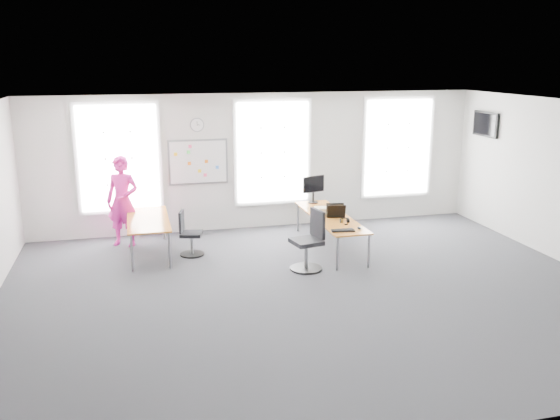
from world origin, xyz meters
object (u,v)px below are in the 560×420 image
object	(u,v)px
chair_right	(309,244)
person	(123,201)
keyboard	(343,230)
headphones	(344,220)
desk_right	(330,218)
desk_left	(148,222)
chair_left	(189,236)
monitor	(313,187)

from	to	relation	value
chair_right	person	bearing A→B (deg)	-136.70
keyboard	headphones	bearing A→B (deg)	76.93
chair_right	headphones	distance (m)	1.05
desk_right	person	world-z (taller)	person
keyboard	chair_right	bearing A→B (deg)	-167.25
desk_right	desk_left	bearing A→B (deg)	172.39
chair_left	desk_right	bearing A→B (deg)	-79.91
desk_left	person	world-z (taller)	person
chair_right	person	world-z (taller)	person
person	headphones	size ratio (longest dim) A/B	10.42
desk_right	keyboard	bearing A→B (deg)	-96.37
desk_left	keyboard	xyz separation A→B (m)	(3.43, -1.54, 0.01)
desk_left	chair_right	size ratio (longest dim) A/B	1.79
chair_left	keyboard	size ratio (longest dim) A/B	2.07
chair_right	keyboard	distance (m)	0.68
chair_left	headphones	xyz separation A→B (m)	(2.90, -0.77, 0.32)
chair_right	keyboard	size ratio (longest dim) A/B	2.55
desk_right	chair_right	distance (m)	1.35
chair_left	chair_right	bearing A→B (deg)	-108.39
desk_left	chair_left	bearing A→B (deg)	-18.18
chair_left	person	bearing A→B (deg)	66.30
person	chair_right	bearing A→B (deg)	-11.23
monitor	person	bearing A→B (deg)	161.33
keyboard	desk_right	bearing A→B (deg)	93.10
desk_right	desk_left	distance (m)	3.58
desk_left	monitor	world-z (taller)	monitor
keyboard	monitor	xyz separation A→B (m)	(0.12, 2.21, 0.35)
keyboard	headphones	distance (m)	0.56
desk_left	chair_right	world-z (taller)	chair_right
desk_right	headphones	xyz separation A→B (m)	(0.10, -0.55, 0.09)
person	keyboard	bearing A→B (deg)	-6.08
person	monitor	xyz separation A→B (m)	(4.01, -0.05, 0.10)
desk_right	person	size ratio (longest dim) A/B	1.47
person	monitor	size ratio (longest dim) A/B	3.08
headphones	desk_left	bearing A→B (deg)	158.34
chair_left	desk_left	bearing A→B (deg)	86.57
person	keyboard	world-z (taller)	person
desk_right	chair_right	xyz separation A→B (m)	(-0.77, -1.10, -0.14)
monitor	desk_left	bearing A→B (deg)	172.68
desk_left	headphones	world-z (taller)	headphones
chair_right	person	size ratio (longest dim) A/B	0.59
monitor	chair_left	bearing A→B (deg)	-179.91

